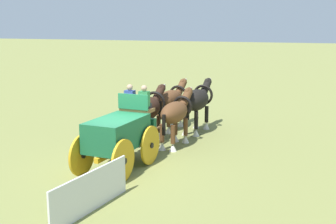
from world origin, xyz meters
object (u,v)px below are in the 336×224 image
(draft_horse_lead_off, at_px, (197,101))
(draft_horse_rear_near, at_px, (147,110))
(show_wagon, at_px, (120,133))
(draft_horse_rear_off, at_px, (176,113))
(draft_horse_lead_near, at_px, (171,100))

(draft_horse_lead_off, bearing_deg, draft_horse_rear_near, 151.38)
(show_wagon, relative_size, draft_horse_lead_off, 1.77)
(show_wagon, xyz_separation_m, draft_horse_rear_off, (3.38, -0.77, 0.10))
(draft_horse_rear_off, height_order, draft_horse_lead_near, draft_horse_lead_near)
(draft_horse_lead_near, xyz_separation_m, draft_horse_lead_off, (-0.06, -1.30, 0.08))
(draft_horse_rear_off, distance_m, draft_horse_lead_off, 2.58)
(draft_horse_rear_off, xyz_separation_m, draft_horse_lead_near, (2.64, 1.20, 0.02))
(draft_horse_rear_near, xyz_separation_m, draft_horse_rear_off, (-0.02, -1.30, -0.06))
(show_wagon, xyz_separation_m, draft_horse_lead_near, (6.02, 0.43, 0.12))
(draft_horse_rear_near, height_order, draft_horse_lead_off, draft_horse_lead_off)
(show_wagon, bearing_deg, draft_horse_rear_near, 8.79)
(show_wagon, relative_size, draft_horse_rear_near, 1.77)
(draft_horse_rear_off, distance_m, draft_horse_lead_near, 2.90)
(show_wagon, relative_size, draft_horse_lead_near, 1.72)
(show_wagon, distance_m, draft_horse_lead_near, 6.03)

